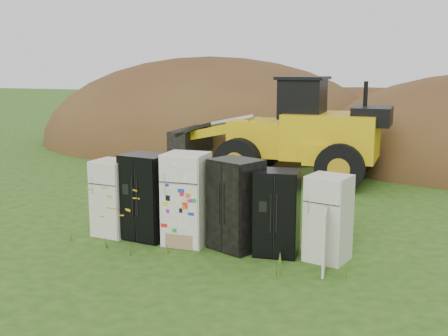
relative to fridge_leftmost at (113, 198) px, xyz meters
The scene contains 10 objects.
ground 2.55m from the fridge_leftmost, ahead, with size 120.00×120.00×0.00m, color #264E14.
fridge_leftmost is the anchor object (origin of this frame).
fridge_black_side 0.81m from the fridge_leftmost, ahead, with size 0.96×0.75×1.83m, color black, non-canonical shape.
fridge_sticker 1.76m from the fridge_leftmost, ahead, with size 0.85×0.79×1.92m, color white, non-canonical shape.
fridge_dark_mid 2.83m from the fridge_leftmost, ahead, with size 0.94×0.77×1.85m, color black, non-canonical shape.
fridge_black_right 3.68m from the fridge_leftmost, ahead, with size 0.84×0.70×1.68m, color black, non-canonical shape.
fridge_open_door 4.69m from the fridge_leftmost, ahead, with size 0.75×0.69×1.65m, color silver, non-canonical shape.
wheel_loader 7.27m from the fridge_leftmost, 75.67° to the left, with size 6.86×2.78×3.32m, color gold, non-canonical shape.
dirt_mound_left 14.42m from the fridge_leftmost, 103.16° to the left, with size 16.46×12.34×8.08m, color #4B2A18.
dirt_mound_back 18.20m from the fridge_leftmost, 79.56° to the left, with size 16.77×11.18×5.17m, color #4B2A18.
Camera 1 is at (3.96, -10.35, 3.71)m, focal length 45.00 mm.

